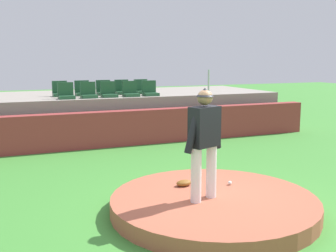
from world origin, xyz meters
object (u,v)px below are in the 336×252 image
(stadium_chair_5, at_px, (60,91))
(stadium_chair_8, at_px, (122,90))
(stadium_chair_4, at_px, (150,91))
(fielding_glove, at_px, (184,183))
(stadium_chair_0, at_px, (66,94))
(pitcher, at_px, (204,136))
(stadium_chair_6, at_px, (82,91))
(baseball, at_px, (230,183))
(stadium_chair_1, at_px, (89,93))
(stadium_chair_2, at_px, (109,92))
(stadium_chair_7, at_px, (104,90))
(stadium_chair_3, at_px, (130,92))
(stadium_chair_9, at_px, (142,89))

(stadium_chair_5, xyz_separation_m, stadium_chair_8, (2.11, -0.01, 0.00))
(stadium_chair_4, bearing_deg, fielding_glove, 75.61)
(stadium_chair_0, bearing_deg, pitcher, 99.30)
(stadium_chair_6, distance_m, stadium_chair_8, 1.38)
(pitcher, relative_size, baseball, 24.98)
(stadium_chair_1, relative_size, stadium_chair_4, 1.00)
(stadium_chair_2, height_order, stadium_chair_5, same)
(stadium_chair_1, xyz_separation_m, stadium_chair_7, (0.70, 0.87, 0.00))
(baseball, relative_size, stadium_chair_1, 0.15)
(pitcher, bearing_deg, baseball, 12.45)
(stadium_chair_6, height_order, stadium_chair_8, same)
(stadium_chair_1, height_order, stadium_chair_3, same)
(stadium_chair_1, relative_size, stadium_chair_7, 1.00)
(stadium_chair_4, height_order, stadium_chair_7, same)
(stadium_chair_1, xyz_separation_m, stadium_chair_6, (-0.02, 0.89, 0.00))
(stadium_chair_4, height_order, stadium_chair_5, same)
(pitcher, height_order, stadium_chair_0, pitcher)
(baseball, relative_size, stadium_chair_2, 0.15)
(pitcher, relative_size, stadium_chair_7, 3.70)
(fielding_glove, xyz_separation_m, stadium_chair_5, (-1.20, 7.17, 1.19))
(stadium_chair_5, xyz_separation_m, stadium_chair_9, (2.82, -0.01, 0.00))
(pitcher, bearing_deg, fielding_glove, 70.17)
(stadium_chair_0, height_order, stadium_chair_1, same)
(fielding_glove, distance_m, stadium_chair_8, 7.31)
(baseball, distance_m, stadium_chair_5, 7.80)
(fielding_glove, xyz_separation_m, stadium_chair_2, (0.20, 6.27, 1.19))
(baseball, relative_size, stadium_chair_5, 0.15)
(baseball, relative_size, stadium_chair_6, 0.15)
(stadium_chair_6, bearing_deg, stadium_chair_1, 91.53)
(stadium_chair_3, height_order, stadium_chair_8, same)
(pitcher, bearing_deg, stadium_chair_4, 57.33)
(stadium_chair_5, bearing_deg, stadium_chair_1, 129.63)
(stadium_chair_6, xyz_separation_m, stadium_chair_8, (1.38, 0.00, 0.00))
(stadium_chair_5, xyz_separation_m, stadium_chair_7, (1.45, -0.03, 0.00))
(stadium_chair_3, bearing_deg, stadium_chair_9, -127.16)
(pitcher, xyz_separation_m, stadium_chair_1, (-0.45, 7.04, 0.17))
(stadium_chair_1, bearing_deg, stadium_chair_2, -178.65)
(stadium_chair_0, xyz_separation_m, stadium_chair_5, (-0.05, 0.93, 0.00))
(pitcher, distance_m, stadium_chair_4, 7.22)
(stadium_chair_2, bearing_deg, stadium_chair_5, -32.43)
(stadium_chair_1, bearing_deg, stadium_chair_9, -156.56)
(baseball, relative_size, stadium_chair_7, 0.15)
(stadium_chair_0, relative_size, stadium_chair_1, 1.00)
(fielding_glove, height_order, stadium_chair_9, stadium_chair_9)
(stadium_chair_6, bearing_deg, stadium_chair_0, 53.68)
(baseball, xyz_separation_m, stadium_chair_4, (0.79, 6.52, 1.21))
(fielding_glove, relative_size, stadium_chair_7, 0.60)
(stadium_chair_6, distance_m, stadium_chair_7, 0.72)
(stadium_chair_7, distance_m, stadium_chair_8, 0.66)
(fielding_glove, relative_size, stadium_chair_2, 0.60)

